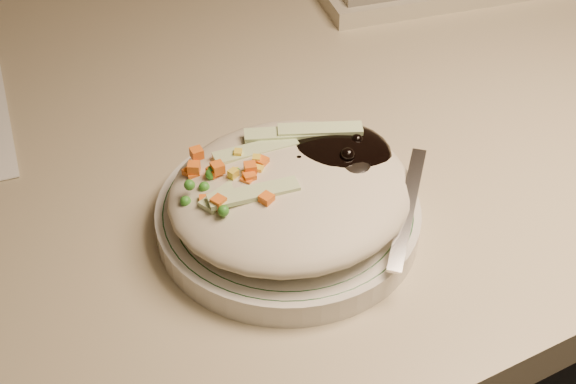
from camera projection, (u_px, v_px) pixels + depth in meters
name	position (u px, v px, depth m)	size (l,w,h in m)	color
desk	(264.00, 254.00, 0.90)	(1.40, 0.70, 0.74)	tan
plate	(288.00, 216.00, 0.64)	(0.21, 0.21, 0.02)	silver
plate_rim	(288.00, 207.00, 0.63)	(0.20, 0.20, 0.00)	#144723
meal	(293.00, 185.00, 0.62)	(0.21, 0.19, 0.05)	beige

